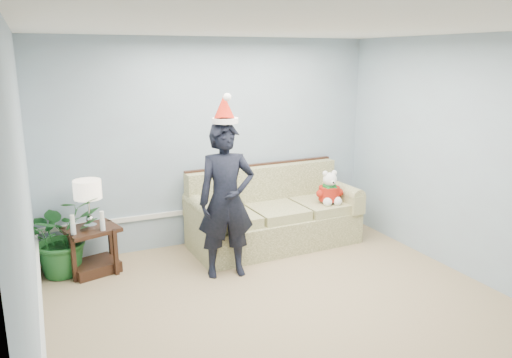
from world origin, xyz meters
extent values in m
cube|color=tan|center=(0.00, 0.00, -0.01)|extent=(4.50, 5.00, 0.02)
cube|color=white|center=(0.00, 0.00, 2.71)|extent=(4.50, 5.00, 0.02)
cube|color=#8999AF|center=(0.00, 2.51, 1.35)|extent=(4.50, 0.02, 2.70)
cube|color=#8999AF|center=(-2.26, 0.00, 1.35)|extent=(0.02, 5.00, 2.70)
cube|color=#8999AF|center=(2.26, 0.00, 1.35)|extent=(0.02, 5.00, 2.70)
cube|color=white|center=(0.00, 2.48, 0.45)|extent=(4.48, 0.03, 0.06)
cube|color=white|center=(-2.23, 0.00, 0.45)|extent=(0.03, 4.98, 0.06)
cube|color=brown|center=(0.66, 1.98, 0.21)|extent=(2.23, 1.02, 0.42)
cube|color=brown|center=(-0.02, 1.93, 0.48)|extent=(0.68, 0.78, 0.13)
cube|color=brown|center=(0.66, 1.93, 0.48)|extent=(0.68, 0.78, 0.13)
cube|color=brown|center=(1.34, 1.93, 0.48)|extent=(0.68, 0.78, 0.13)
cube|color=brown|center=(0.66, 2.33, 0.71)|extent=(2.20, 0.29, 0.59)
cube|color=black|center=(0.66, 2.41, 1.00)|extent=(2.20, 0.14, 0.05)
cube|color=brown|center=(-0.35, 1.98, 0.54)|extent=(0.22, 0.95, 0.25)
cube|color=brown|center=(1.66, 1.98, 0.54)|extent=(0.22, 0.95, 0.25)
cube|color=#341E13|center=(-1.65, 2.06, 0.52)|extent=(0.67, 0.61, 0.05)
cube|color=#341E13|center=(-1.65, 2.06, 0.06)|extent=(0.60, 0.54, 0.13)
cube|color=#341E13|center=(-1.88, 1.88, 0.27)|extent=(0.06, 0.06, 0.55)
cube|color=#341E13|center=(-1.42, 1.88, 0.27)|extent=(0.06, 0.06, 0.55)
cube|color=#341E13|center=(-1.88, 2.24, 0.27)|extent=(0.06, 0.06, 0.55)
cube|color=#341E13|center=(-1.42, 2.24, 0.27)|extent=(0.06, 0.06, 0.55)
cylinder|color=silver|center=(-1.65, 2.10, 0.56)|extent=(0.15, 0.15, 0.03)
sphere|color=silver|center=(-1.65, 2.10, 0.64)|extent=(0.09, 0.09, 0.09)
cylinder|color=silver|center=(-1.65, 2.10, 0.78)|extent=(0.02, 0.02, 0.31)
cylinder|color=#FDE9CD|center=(-1.65, 2.10, 0.99)|extent=(0.31, 0.31, 0.21)
cylinder|color=silver|center=(-1.85, 1.92, 0.61)|extent=(0.06, 0.06, 0.12)
cylinder|color=white|center=(-1.85, 1.92, 0.72)|extent=(0.05, 0.05, 0.10)
cylinder|color=silver|center=(-1.54, 1.92, 0.61)|extent=(0.06, 0.06, 0.12)
cylinder|color=white|center=(-1.54, 1.92, 0.72)|extent=(0.05, 0.05, 0.10)
imported|color=#1E5B24|center=(-1.96, 2.16, 0.47)|extent=(1.00, 0.92, 0.93)
imported|color=black|center=(-0.25, 1.38, 0.88)|extent=(0.71, 0.52, 1.77)
cylinder|color=white|center=(-0.25, 1.38, 1.79)|extent=(0.37, 0.37, 0.06)
cone|color=red|center=(-0.25, 1.40, 1.93)|extent=(0.33, 0.37, 0.33)
sphere|color=white|center=(-0.25, 1.30, 2.04)|extent=(0.09, 0.09, 0.09)
sphere|color=white|center=(1.38, 1.80, 0.67)|extent=(0.26, 0.26, 0.26)
cylinder|color=red|center=(1.38, 1.80, 0.67)|extent=(0.32, 0.32, 0.18)
cylinder|color=#166B28|center=(1.38, 1.80, 0.78)|extent=(0.21, 0.21, 0.03)
sphere|color=white|center=(1.31, 1.68, 0.59)|extent=(0.12, 0.12, 0.12)
sphere|color=white|center=(1.45, 1.68, 0.59)|extent=(0.12, 0.12, 0.12)
sphere|color=white|center=(1.38, 1.79, 0.87)|extent=(0.18, 0.18, 0.18)
sphere|color=black|center=(1.38, 1.68, 0.85)|extent=(0.03, 0.03, 0.03)
sphere|color=white|center=(1.31, 1.80, 0.95)|extent=(0.07, 0.07, 0.07)
sphere|color=white|center=(1.45, 1.80, 0.95)|extent=(0.07, 0.07, 0.07)
camera|label=1|loc=(-2.15, -3.65, 2.47)|focal=35.00mm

